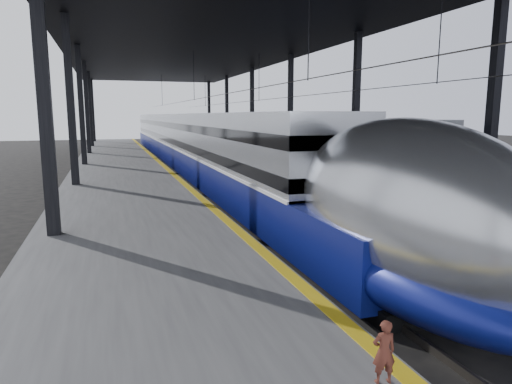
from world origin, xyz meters
name	(u,v)px	position (x,y,z in m)	size (l,w,h in m)	color
ground	(314,311)	(0.00, 0.00, 0.00)	(160.00, 160.00, 0.00)	black
platform	(122,179)	(-3.50, 20.00, 0.50)	(6.00, 80.00, 1.00)	#4C4C4F
yellow_strip	(168,169)	(-0.70, 20.00, 1.00)	(0.30, 80.00, 0.01)	gold
rails	(247,180)	(4.50, 20.00, 0.08)	(6.52, 80.00, 0.16)	slate
canopy	(206,37)	(1.90, 20.00, 9.12)	(18.00, 75.00, 9.47)	black
tgv_train	(190,144)	(2.00, 27.29, 2.09)	(3.11, 65.20, 4.46)	silver
second_train	(234,140)	(7.00, 32.52, 2.12)	(3.04, 56.05, 4.18)	navy
child	(384,352)	(-1.07, -4.23, 1.42)	(0.31, 0.20, 0.84)	#55261C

